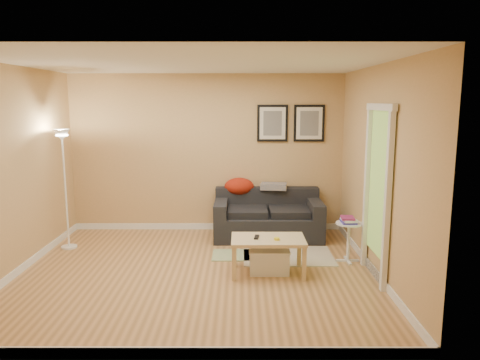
{
  "coord_description": "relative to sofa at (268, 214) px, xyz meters",
  "views": [
    {
      "loc": [
        0.56,
        -5.58,
        2.16
      ],
      "look_at": [
        0.55,
        0.85,
        1.05
      ],
      "focal_mm": 34.37,
      "sensor_mm": 36.0,
      "label": 1
    }
  ],
  "objects": [
    {
      "name": "floor",
      "position": [
        -1.0,
        -1.53,
        -0.38
      ],
      "size": [
        4.5,
        4.5,
        0.0
      ],
      "primitive_type": "plane",
      "color": "tan",
      "rests_on": "ground"
    },
    {
      "name": "ceiling",
      "position": [
        -1.0,
        -1.53,
        2.23
      ],
      "size": [
        4.5,
        4.5,
        0.0
      ],
      "primitive_type": "plane",
      "rotation": [
        3.14,
        0.0,
        0.0
      ],
      "color": "white",
      "rests_on": "wall_back"
    },
    {
      "name": "wall_back",
      "position": [
        -1.0,
        0.47,
        0.92
      ],
      "size": [
        4.5,
        0.0,
        4.5
      ],
      "primitive_type": "plane",
      "rotation": [
        1.57,
        0.0,
        0.0
      ],
      "color": "tan",
      "rests_on": "ground"
    },
    {
      "name": "wall_front",
      "position": [
        -1.0,
        -3.53,
        0.92
      ],
      "size": [
        4.5,
        0.0,
        4.5
      ],
      "primitive_type": "plane",
      "rotation": [
        -1.57,
        0.0,
        0.0
      ],
      "color": "tan",
      "rests_on": "ground"
    },
    {
      "name": "wall_left",
      "position": [
        -3.25,
        -1.53,
        0.92
      ],
      "size": [
        0.0,
        4.0,
        4.0
      ],
      "primitive_type": "plane",
      "rotation": [
        1.57,
        0.0,
        1.57
      ],
      "color": "tan",
      "rests_on": "ground"
    },
    {
      "name": "wall_right",
      "position": [
        1.25,
        -1.53,
        0.92
      ],
      "size": [
        0.0,
        4.0,
        4.0
      ],
      "primitive_type": "plane",
      "rotation": [
        1.57,
        0.0,
        -1.57
      ],
      "color": "tan",
      "rests_on": "ground"
    },
    {
      "name": "baseboard_back",
      "position": [
        -1.0,
        0.46,
        -0.33
      ],
      "size": [
        4.5,
        0.02,
        0.1
      ],
      "primitive_type": "cube",
      "color": "white",
      "rests_on": "ground"
    },
    {
      "name": "baseboard_front",
      "position": [
        -1.0,
        -3.52,
        -0.33
      ],
      "size": [
        4.5,
        0.02,
        0.1
      ],
      "primitive_type": "cube",
      "color": "white",
      "rests_on": "ground"
    },
    {
      "name": "baseboard_left",
      "position": [
        -3.24,
        -1.53,
        -0.33
      ],
      "size": [
        0.02,
        4.0,
        0.1
      ],
      "primitive_type": "cube",
      "color": "white",
      "rests_on": "ground"
    },
    {
      "name": "baseboard_right",
      "position": [
        1.24,
        -1.53,
        -0.33
      ],
      "size": [
        0.02,
        4.0,
        0.1
      ],
      "primitive_type": "cube",
      "color": "white",
      "rests_on": "ground"
    },
    {
      "name": "sofa",
      "position": [
        0.0,
        0.0,
        0.0
      ],
      "size": [
        1.7,
        0.9,
        0.75
      ],
      "primitive_type": null,
      "color": "black",
      "rests_on": "ground"
    },
    {
      "name": "red_throw",
      "position": [
        -0.46,
        0.32,
        0.4
      ],
      "size": [
        0.48,
        0.36,
        0.28
      ],
      "primitive_type": null,
      "color": "#A72F0F",
      "rests_on": "sofa"
    },
    {
      "name": "plaid_throw",
      "position": [
        0.11,
        0.29,
        0.41
      ],
      "size": [
        0.45,
        0.32,
        0.1
      ],
      "primitive_type": null,
      "rotation": [
        0.0,
        0.0,
        -0.14
      ],
      "color": "tan",
      "rests_on": "sofa"
    },
    {
      "name": "framed_print_left",
      "position": [
        0.08,
        0.45,
        1.43
      ],
      "size": [
        0.5,
        0.04,
        0.6
      ],
      "primitive_type": null,
      "color": "black",
      "rests_on": "wall_back"
    },
    {
      "name": "framed_print_right",
      "position": [
        0.68,
        0.45,
        1.43
      ],
      "size": [
        0.5,
        0.04,
        0.6
      ],
      "primitive_type": null,
      "color": "black",
      "rests_on": "wall_back"
    },
    {
      "name": "area_rug",
      "position": [
        0.23,
        -0.92,
        -0.37
      ],
      "size": [
        1.25,
        0.85,
        0.01
      ],
      "primitive_type": "cube",
      "color": "beige",
      "rests_on": "ground"
    },
    {
      "name": "green_runner",
      "position": [
        -0.49,
        -0.89,
        -0.37
      ],
      "size": [
        0.7,
        0.5,
        0.01
      ],
      "primitive_type": "cube",
      "color": "#668C4C",
      "rests_on": "ground"
    },
    {
      "name": "coffee_table",
      "position": [
        -0.09,
        -1.56,
        -0.14
      ],
      "size": [
        0.92,
        0.57,
        0.46
      ],
      "primitive_type": null,
      "rotation": [
        0.0,
        0.0,
        -0.0
      ],
      "color": "#D4B881",
      "rests_on": "ground"
    },
    {
      "name": "remote_control",
      "position": [
        -0.24,
        -1.55,
        0.1
      ],
      "size": [
        0.07,
        0.17,
        0.02
      ],
      "primitive_type": "cube",
      "rotation": [
        0.0,
        0.0,
        -0.16
      ],
      "color": "black",
      "rests_on": "coffee_table"
    },
    {
      "name": "tape_roll",
      "position": [
        0.01,
        -1.64,
        0.1
      ],
      "size": [
        0.07,
        0.07,
        0.03
      ],
      "primitive_type": "cylinder",
      "color": "yellow",
      "rests_on": "coffee_table"
    },
    {
      "name": "storage_bin",
      "position": [
        -0.07,
        -1.52,
        -0.22
      ],
      "size": [
        0.51,
        0.37,
        0.31
      ],
      "primitive_type": null,
      "color": "white",
      "rests_on": "ground"
    },
    {
      "name": "side_table",
      "position": [
        1.02,
        -1.13,
        -0.1
      ],
      "size": [
        0.36,
        0.36,
        0.54
      ],
      "primitive_type": null,
      "color": "white",
      "rests_on": "ground"
    },
    {
      "name": "book_stack",
      "position": [
        1.01,
        -1.12,
        0.21
      ],
      "size": [
        0.23,
        0.28,
        0.08
      ],
      "primitive_type": null,
      "rotation": [
        0.0,
        0.0,
        0.19
      ],
      "color": "navy",
      "rests_on": "side_table"
    },
    {
      "name": "floor_lamp",
      "position": [
        -3.0,
        -0.55,
        0.46
      ],
      "size": [
        0.23,
        0.23,
        1.77
      ],
      "primitive_type": null,
      "color": "white",
      "rests_on": "ground"
    },
    {
      "name": "doorway",
      "position": [
        1.2,
        -1.68,
        0.65
      ],
      "size": [
        0.12,
        1.01,
        2.13
      ],
      "primitive_type": null,
      "color": "white",
      "rests_on": "ground"
    }
  ]
}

